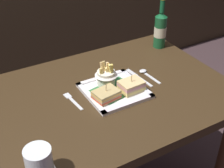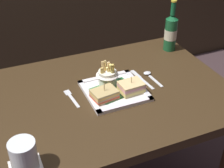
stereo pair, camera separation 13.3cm
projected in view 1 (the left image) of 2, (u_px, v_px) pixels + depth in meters
name	position (u px, v px, depth m)	size (l,w,h in m)	color
dining_table	(110.00, 113.00, 1.42)	(1.02, 0.74, 0.75)	#362614
square_plate	(114.00, 91.00, 1.35)	(0.24, 0.24, 0.02)	white
sandwich_half_left	(106.00, 95.00, 1.29)	(0.11, 0.09, 0.07)	tan
sandwich_half_right	(131.00, 86.00, 1.34)	(0.10, 0.08, 0.07)	#D5BE80
fries_cup	(106.00, 75.00, 1.36)	(0.10, 0.10, 0.11)	silver
beer_bottle	(160.00, 29.00, 1.66)	(0.06, 0.06, 0.26)	#19532C
water_glass	(39.00, 165.00, 0.96)	(0.08, 0.08, 0.10)	silver
fork	(72.00, 100.00, 1.31)	(0.03, 0.13, 0.00)	silver
knife	(138.00, 77.00, 1.45)	(0.03, 0.18, 0.00)	silver
spoon	(146.00, 73.00, 1.48)	(0.04, 0.13, 0.01)	silver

